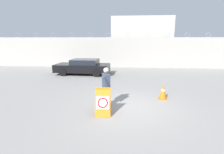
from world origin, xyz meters
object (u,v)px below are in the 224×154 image
object	(u,v)px
barricade_sign	(103,101)
parked_car_front_coupe	(83,67)
security_guard	(106,85)
traffic_cone_near	(163,91)

from	to	relation	value
barricade_sign	parked_car_front_coupe	bearing A→B (deg)	105.05
security_guard	parked_car_front_coupe	bearing A→B (deg)	172.94
security_guard	parked_car_front_coupe	world-z (taller)	security_guard
security_guard	traffic_cone_near	bearing A→B (deg)	85.89
barricade_sign	traffic_cone_near	size ratio (longest dim) A/B	1.37
security_guard	parked_car_front_coupe	distance (m)	7.56
security_guard	barricade_sign	bearing A→B (deg)	-30.61
traffic_cone_near	parked_car_front_coupe	world-z (taller)	parked_car_front_coupe
traffic_cone_near	parked_car_front_coupe	bearing A→B (deg)	133.08
barricade_sign	security_guard	size ratio (longest dim) A/B	0.62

